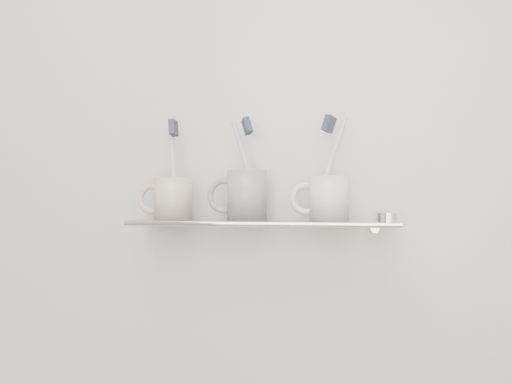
% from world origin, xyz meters
% --- Properties ---
extents(wall_back, '(2.50, 0.00, 2.50)m').
position_xyz_m(wall_back, '(0.00, 1.10, 1.25)').
color(wall_back, beige).
rests_on(wall_back, ground).
extents(shelf_glass, '(0.50, 0.12, 0.01)m').
position_xyz_m(shelf_glass, '(0.00, 1.04, 1.10)').
color(shelf_glass, silver).
rests_on(shelf_glass, wall_back).
extents(shelf_rail, '(0.50, 0.01, 0.01)m').
position_xyz_m(shelf_rail, '(0.00, 0.98, 1.10)').
color(shelf_rail, silver).
rests_on(shelf_rail, shelf_glass).
extents(bracket_left, '(0.02, 0.03, 0.02)m').
position_xyz_m(bracket_left, '(-0.21, 1.09, 1.09)').
color(bracket_left, silver).
rests_on(bracket_left, wall_back).
extents(bracket_right, '(0.02, 0.03, 0.02)m').
position_xyz_m(bracket_right, '(0.21, 1.09, 1.09)').
color(bracket_right, silver).
rests_on(bracket_right, wall_back).
extents(mug_left, '(0.09, 0.09, 0.08)m').
position_xyz_m(mug_left, '(-0.18, 1.04, 1.14)').
color(mug_left, beige).
rests_on(mug_left, shelf_glass).
extents(mug_left_handle, '(0.06, 0.01, 0.06)m').
position_xyz_m(mug_left_handle, '(-0.22, 1.04, 1.14)').
color(mug_left_handle, beige).
rests_on(mug_left_handle, mug_left).
extents(toothbrush_left, '(0.03, 0.04, 0.19)m').
position_xyz_m(toothbrush_left, '(-0.18, 1.04, 1.20)').
color(toothbrush_left, silver).
rests_on(toothbrush_left, mug_left).
extents(bristles_left, '(0.02, 0.03, 0.03)m').
position_xyz_m(bristles_left, '(-0.18, 1.04, 1.28)').
color(bristles_left, '#2D353B').
rests_on(bristles_left, toothbrush_left).
extents(mug_center, '(0.10, 0.10, 0.09)m').
position_xyz_m(mug_center, '(-0.03, 1.04, 1.15)').
color(mug_center, white).
rests_on(mug_center, shelf_glass).
extents(mug_center_handle, '(0.07, 0.01, 0.07)m').
position_xyz_m(mug_center_handle, '(-0.07, 1.04, 1.15)').
color(mug_center_handle, white).
rests_on(mug_center_handle, mug_center).
extents(toothbrush_center, '(0.07, 0.04, 0.18)m').
position_xyz_m(toothbrush_center, '(-0.03, 1.04, 1.20)').
color(toothbrush_center, '#B7BDC1').
rests_on(toothbrush_center, mug_center).
extents(bristles_center, '(0.03, 0.03, 0.04)m').
position_xyz_m(bristles_center, '(-0.03, 1.04, 1.28)').
color(bristles_center, '#2D353B').
rests_on(bristles_center, toothbrush_center).
extents(mug_right, '(0.08, 0.08, 0.08)m').
position_xyz_m(mug_right, '(0.13, 1.04, 1.14)').
color(mug_right, white).
rests_on(mug_right, shelf_glass).
extents(mug_right_handle, '(0.06, 0.01, 0.06)m').
position_xyz_m(mug_right_handle, '(0.08, 1.04, 1.14)').
color(mug_right_handle, white).
rests_on(mug_right_handle, mug_right).
extents(toothbrush_right, '(0.07, 0.02, 0.18)m').
position_xyz_m(toothbrush_right, '(0.13, 1.04, 1.20)').
color(toothbrush_right, silver).
rests_on(toothbrush_right, mug_right).
extents(bristles_right, '(0.03, 0.03, 0.04)m').
position_xyz_m(bristles_right, '(0.13, 1.04, 1.28)').
color(bristles_right, '#2D353B').
rests_on(bristles_right, toothbrush_right).
extents(chrome_cap, '(0.04, 0.04, 0.02)m').
position_xyz_m(chrome_cap, '(0.23, 1.04, 1.11)').
color(chrome_cap, silver).
rests_on(chrome_cap, shelf_glass).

